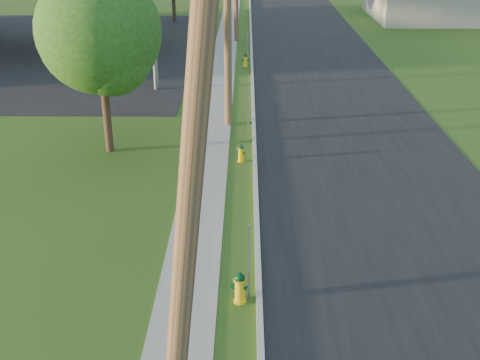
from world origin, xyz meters
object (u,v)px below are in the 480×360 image
Objects in this scene: hydrant_mid at (241,153)px; fuel_pump_ne at (93,45)px; utility_pole_near at (187,227)px; hydrant_far at (246,60)px; tree_verge at (102,37)px; utility_pole_mid at (227,7)px; fuel_pump_se at (107,33)px; car_silver at (91,42)px; hydrant_near at (240,288)px.

fuel_pump_ne is at bearing 118.82° from hydrant_mid.
utility_pole_near reaches higher than hydrant_far.
tree_verge is 9.98× the size of hydrant_mid.
fuel_pump_se is (-8.90, 17.00, -4.23)m from utility_pole_mid.
fuel_pump_se is at bearing 104.27° from utility_pole_near.
car_silver is (-0.42, -2.82, -0.04)m from fuel_pump_se.
fuel_pump_ne is at bearing 179.61° from car_silver.
utility_pole_mid reaches higher than car_silver.
tree_verge is (-4.41, -3.26, -0.56)m from utility_pole_mid.
car_silver is at bearing -98.53° from fuel_pump_se.
tree_verge is at bearing 175.70° from car_silver.
utility_pole_mid reaches higher than tree_verge.
utility_pole_near is 11.95× the size of hydrant_far.
hydrant_mid is at bearing 87.57° from utility_pole_near.
hydrant_near is 23.44m from hydrant_far.
hydrant_far is at bearing 69.51° from tree_verge.
fuel_pump_se is (0.00, 4.00, 0.00)m from fuel_pump_ne.
hydrant_far is (9.62, -6.53, -0.33)m from fuel_pump_se.
car_silver is at bearing 106.15° from utility_pole_near.
fuel_pump_ne is 0.47× the size of tree_verge.
utility_pole_mid is at bearing 90.00° from utility_pole_near.
fuel_pump_ne is at bearing 105.43° from tree_verge.
fuel_pump_se is 0.79× the size of car_silver.
utility_pole_near is 11.50× the size of hydrant_near.
hydrant_mid is at bearing -65.93° from fuel_pump_se.
car_silver is at bearing 159.68° from hydrant_far.
utility_pole_mid reaches higher than hydrant_far.
utility_pole_near is 36.34m from fuel_pump_se.
hydrant_mid is 14.70m from hydrant_far.
utility_pole_near reaches higher than tree_verge.
fuel_pump_ne is at bearing 165.24° from hydrant_far.
fuel_pump_ne and fuel_pump_se have the same top height.
utility_pole_mid is 2.43× the size of car_silver.
fuel_pump_ne reaches higher than hydrant_near.
fuel_pump_ne is 27.67m from hydrant_near.
utility_pole_mid is 11.44m from hydrant_far.
tree_verge is (4.49, -20.26, 3.67)m from fuel_pump_se.
hydrant_near is (9.54, -25.97, -0.32)m from fuel_pump_ne.
utility_pole_mid reaches higher than fuel_pump_se.
fuel_pump_ne is at bearing -90.00° from fuel_pump_se.
fuel_pump_ne is (-8.90, 13.00, -4.23)m from utility_pole_mid.
utility_pole_mid is at bearing -55.60° from fuel_pump_ne.
hydrant_near is at bearing -62.53° from tree_verge.
utility_pole_mid is 11.89× the size of hydrant_near.
fuel_pump_ne is 1.26m from car_silver.
hydrant_mid is (9.48, -17.24, -0.39)m from fuel_pump_ne.
fuel_pump_se is at bearing -28.55° from car_silver.
hydrant_near is 8.74m from hydrant_mid.
hydrant_mid is 20.92m from car_silver.
utility_pole_mid is 1.44× the size of tree_verge.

